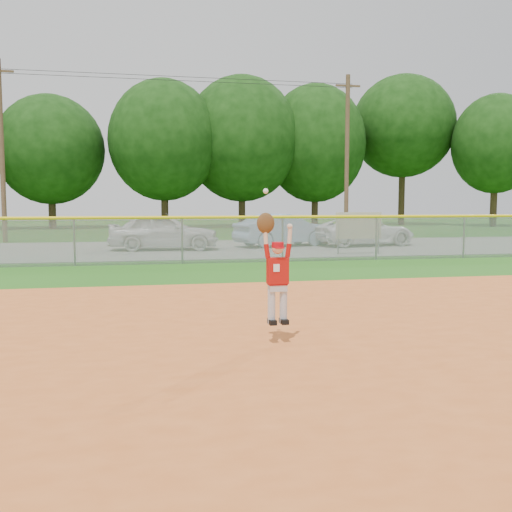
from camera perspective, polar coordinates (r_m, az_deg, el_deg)
The scene contains 11 objects.
ground at distance 8.75m, azimuth -2.75°, elevation -7.59°, with size 120.00×120.00×0.00m, color #225914.
clay_infield at distance 5.91m, azimuth 1.73°, elevation -13.79°, with size 24.00×16.00×0.04m, color #C95D24.
parking_strip at distance 24.55m, azimuth -8.34°, elevation 0.71°, with size 44.00×10.00×0.03m, color slate.
car_white_a at distance 23.89m, azimuth -9.20°, elevation 2.44°, with size 1.80×4.48×1.53m, color silver.
car_blue at distance 25.66m, azimuth 2.71°, elevation 2.61°, with size 1.54×4.41×1.45m, color #84A2C5.
car_white_b at distance 26.50m, azimuth 10.76°, elevation 2.44°, with size 2.15×4.67×1.30m, color white.
sponsor_sign at distance 21.98m, azimuth 10.23°, elevation 2.90°, with size 1.82×0.07×1.62m.
outfield_fence at distance 18.51m, azimuth -7.40°, elevation 1.94°, with size 40.06×0.10×1.55m.
power_lines at distance 30.64m, azimuth -7.17°, elevation 10.35°, with size 19.40×0.24×9.00m.
tree_line at distance 46.73m, azimuth -8.72°, elevation 12.09°, with size 62.37×13.00×14.43m.
ballplayer at distance 7.76m, azimuth 2.00°, elevation -1.33°, with size 0.50×0.22×1.85m.
Camera 1 is at (-1.27, -8.44, 1.95)m, focal length 40.00 mm.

